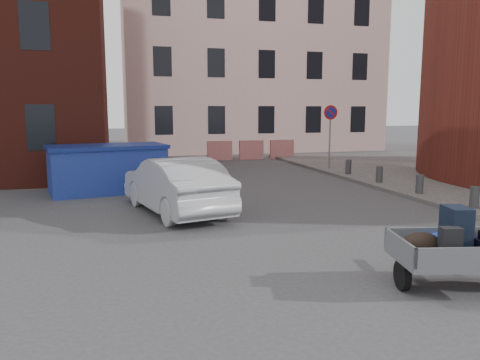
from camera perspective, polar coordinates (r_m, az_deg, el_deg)
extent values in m
plane|color=#38383A|center=(9.22, 2.59, -7.65)|extent=(120.00, 120.00, 0.00)
cube|color=#D0A7A0|center=(31.96, 0.98, 16.50)|extent=(16.00, 8.00, 14.00)
cylinder|color=gray|center=(19.96, 10.88, 5.08)|extent=(0.07, 0.07, 2.60)
cylinder|color=red|center=(19.91, 11.00, 8.09)|extent=(0.60, 0.03, 0.60)
cylinder|color=navy|center=(19.89, 11.02, 8.09)|extent=(0.44, 0.03, 0.44)
cylinder|color=#3A3A3D|center=(13.15, 26.66, -1.90)|extent=(0.22, 0.22, 0.55)
cylinder|color=#3A3A3D|center=(14.84, 21.05, -0.47)|extent=(0.22, 0.22, 0.55)
cylinder|color=#3A3A3D|center=(16.65, 16.62, 0.67)|extent=(0.22, 0.22, 0.55)
cylinder|color=#3A3A3D|center=(18.54, 13.08, 1.57)|extent=(0.22, 0.22, 0.55)
cube|color=red|center=(24.09, -2.50, 3.59)|extent=(1.30, 0.18, 1.00)
cube|color=red|center=(24.51, 1.39, 3.68)|extent=(1.30, 0.18, 1.00)
cube|color=red|center=(25.04, 5.13, 3.76)|extent=(1.30, 0.18, 1.00)
cylinder|color=black|center=(7.24, 19.18, -10.89)|extent=(0.19, 0.45, 0.44)
cube|color=slate|center=(7.46, 24.46, -8.66)|extent=(1.79, 1.41, 0.08)
cube|color=slate|center=(7.09, 18.89, -7.72)|extent=(0.27, 1.08, 0.28)
cube|color=slate|center=(7.87, 22.76, -6.33)|extent=(1.57, 0.37, 0.28)
cube|color=slate|center=(6.97, 26.56, -8.45)|extent=(1.57, 0.37, 0.28)
cube|color=slate|center=(8.25, 21.55, -7.31)|extent=(0.22, 0.70, 0.06)
cube|color=black|center=(7.43, 24.81, -5.64)|extent=(0.39, 0.50, 0.70)
ellipsoid|color=black|center=(7.14, 21.16, -7.38)|extent=(0.66, 0.48, 0.36)
cube|color=black|center=(7.09, 24.22, -7.17)|extent=(0.31, 0.23, 0.48)
ellipsoid|color=#193DC0|center=(7.70, 23.00, -6.82)|extent=(0.41, 0.37, 0.24)
cube|color=#21369D|center=(15.30, -15.83, 1.14)|extent=(3.71, 2.37, 1.37)
cube|color=navy|center=(15.23, -15.94, 3.92)|extent=(3.85, 2.51, 0.11)
imported|color=#AEB0B6|center=(11.85, -7.90, -0.61)|extent=(2.47, 4.50, 1.41)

